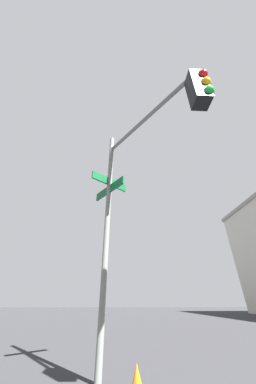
% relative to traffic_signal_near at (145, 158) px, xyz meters
% --- Properties ---
extents(traffic_signal_near, '(2.72, 2.18, 5.16)m').
position_rel_traffic_signal_near_xyz_m(traffic_signal_near, '(0.00, 0.00, 0.00)').
color(traffic_signal_near, slate).
rests_on(traffic_signal_near, ground_plane).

